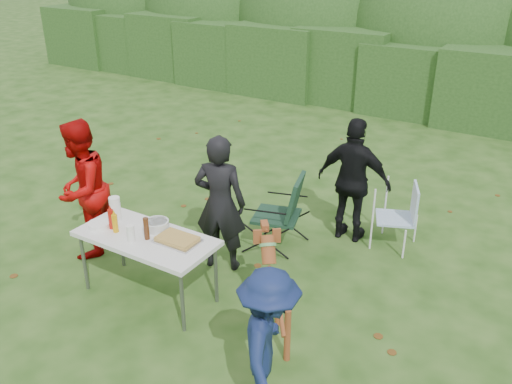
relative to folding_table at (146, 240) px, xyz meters
The scene contains 20 objects.
ground 0.81m from the folding_table, 31.55° to the left, with size 80.00×80.00×0.00m, color #1E4211.
hedge_row 8.23m from the folding_table, 87.46° to the left, with size 22.00×1.40×1.70m, color #23471C.
shrub_backdrop 9.87m from the folding_table, 87.87° to the left, with size 20.00×2.60×3.20m, color #3D6628.
folding_table is the anchor object (origin of this frame).
person_cook 0.96m from the folding_table, 70.67° to the left, with size 0.60×0.39×1.64m, color black.
person_red_jacket 1.32m from the folding_table, 166.53° to the left, with size 0.82×0.64×1.69m, color #A50706.
person_black_puffy 2.68m from the folding_table, 59.71° to the left, with size 0.94×0.39×1.61m, color black.
child 2.01m from the folding_table, 20.16° to the right, with size 0.86×0.50×1.34m, color #13204C.
dog 1.53m from the folding_table, ahead, with size 1.01×0.40×0.96m, color brown, non-canonical shape.
camping_chair 1.75m from the folding_table, 67.97° to the left, with size 0.62×0.62×0.99m, color #183625, non-canonical shape.
lawn_chair 3.08m from the folding_table, 51.92° to the left, with size 0.50×0.50×0.84m, color #5C92C6, non-canonical shape.
food_tray 0.37m from the folding_table, 12.59° to the left, with size 0.45×0.30×0.02m, color #B7B7BA.
focaccia_bread 0.38m from the folding_table, 12.59° to the left, with size 0.40×0.26×0.04m, color #B78F43.
mustard_bottle 0.37m from the folding_table, 163.89° to the right, with size 0.06×0.06×0.20m, color #D1940A.
ketchup_bottle 0.45m from the folding_table, behind, with size 0.06×0.06×0.22m, color #AA140A.
beer_bottle 0.19m from the folding_table, 32.52° to the right, with size 0.06×0.06×0.24m, color #47230F.
paper_towel_roll 0.58m from the folding_table, 167.37° to the left, with size 0.12×0.12×0.26m, color white.
cup_stack 0.22m from the folding_table, 108.45° to the right, with size 0.08×0.08×0.18m, color white.
pasta_bowl 0.20m from the folding_table, 87.96° to the left, with size 0.26×0.26×0.10m, color silver.
plate_stack 0.57m from the folding_table, 168.94° to the right, with size 0.24×0.24×0.05m, color white.
Camera 1 is at (3.18, -3.79, 3.54)m, focal length 38.00 mm.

